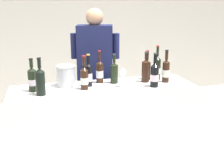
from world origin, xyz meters
TOP-DOWN VIEW (x-y plane):
  - wall_back at (0.00, 2.60)m, footprint 8.00×0.10m
  - counter at (0.00, 0.00)m, footprint 1.81×0.53m
  - wine_bottle_0 at (-0.14, 0.06)m, footprint 0.07×0.07m
  - wine_bottle_1 at (0.48, -0.12)m, footprint 0.08×0.08m
  - wine_bottle_2 at (-0.60, -0.09)m, footprint 0.08×0.08m
  - wine_bottle_3 at (0.61, 0.11)m, footprint 0.08×0.08m
  - wine_bottle_4 at (0.66, -0.00)m, footprint 0.07×0.07m
  - wine_bottle_5 at (-0.01, 0.15)m, footprint 0.08×0.08m
  - wine_bottle_6 at (0.46, 0.06)m, footprint 0.08×0.08m
  - wine_bottle_7 at (-0.67, 0.03)m, footprint 0.08×0.08m
  - wine_bottle_8 at (0.51, 0.15)m, footprint 0.08×0.08m
  - wine_bottle_9 at (-0.20, -0.03)m, footprint 0.08×0.08m
  - wine_bottle_10 at (0.13, 0.10)m, footprint 0.08×0.08m
  - wine_glass at (0.17, -0.06)m, footprint 0.07×0.07m
  - ice_bucket at (-0.36, 0.12)m, footprint 0.19×0.19m
  - person_server at (0.02, 0.54)m, footprint 0.55×0.34m

SIDE VIEW (x-z plane):
  - counter at x=0.00m, z-range 0.00..1.01m
  - person_server at x=0.02m, z-range -0.02..1.75m
  - ice_bucket at x=-0.36m, z-range 1.02..1.22m
  - wine_bottle_10 at x=0.13m, z-range 0.98..1.28m
  - wine_bottle_9 at x=-0.20m, z-range 0.97..1.29m
  - wine_bottle_7 at x=-0.67m, z-range 0.97..1.29m
  - wine_bottle_5 at x=-0.01m, z-range 0.96..1.30m
  - wine_bottle_8 at x=0.51m, z-range 0.98..1.29m
  - wine_bottle_0 at x=-0.14m, z-range 0.97..1.30m
  - wine_bottle_1 at x=0.48m, z-range 0.97..1.31m
  - wine_bottle_4 at x=0.66m, z-range 0.97..1.31m
  - wine_bottle_6 at x=0.46m, z-range 0.98..1.30m
  - wine_bottle_3 at x=0.61m, z-range 0.96..1.33m
  - wine_bottle_2 at x=-0.60m, z-range 0.98..1.32m
  - wine_glass at x=0.17m, z-range 1.05..1.24m
  - wall_back at x=0.00m, z-range 0.00..2.80m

